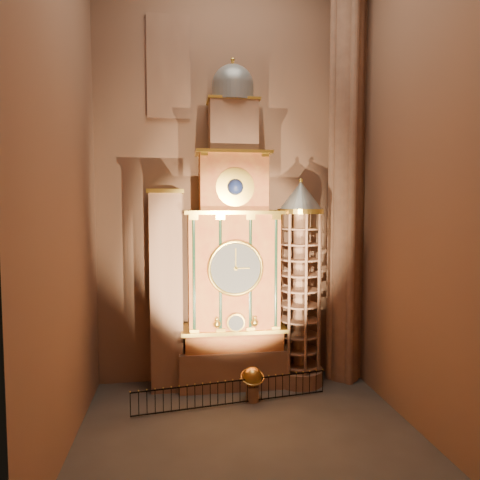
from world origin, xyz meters
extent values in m
plane|color=#383330|center=(0.00, 0.00, 0.00)|extent=(14.00, 14.00, 0.00)
plane|color=#835D46|center=(0.00, 6.00, 11.00)|extent=(22.00, 0.00, 22.00)
plane|color=#835D46|center=(-7.00, 0.00, 11.00)|extent=(0.00, 22.00, 22.00)
plane|color=#835D46|center=(7.00, 0.00, 11.00)|extent=(0.00, 22.00, 22.00)
cube|color=#8C634C|center=(0.00, 5.00, 1.00)|extent=(5.60, 2.20, 2.00)
cube|color=#953820|center=(0.00, 5.00, 2.50)|extent=(5.00, 2.00, 1.00)
cube|color=gold|center=(0.00, 4.95, 3.05)|extent=(5.40, 2.30, 0.18)
cube|color=#953820|center=(0.00, 5.00, 6.00)|extent=(4.60, 2.00, 6.00)
cylinder|color=black|center=(-2.05, 4.14, 6.00)|extent=(0.32, 0.32, 5.60)
cylinder|color=black|center=(-0.75, 4.14, 6.00)|extent=(0.32, 0.32, 5.60)
cylinder|color=black|center=(0.75, 4.14, 6.00)|extent=(0.32, 0.32, 5.60)
cylinder|color=black|center=(2.05, 4.14, 6.00)|extent=(0.32, 0.32, 5.60)
cube|color=gold|center=(0.00, 4.95, 9.05)|extent=(5.00, 2.25, 0.18)
cylinder|color=#2D3033|center=(0.00, 3.99, 6.30)|extent=(2.60, 0.12, 2.60)
torus|color=gold|center=(0.00, 3.94, 6.30)|extent=(2.80, 0.16, 2.80)
cylinder|color=gold|center=(0.00, 3.84, 3.60)|extent=(0.90, 0.10, 0.90)
sphere|color=gold|center=(-0.95, 3.89, 3.55)|extent=(0.36, 0.36, 0.36)
sphere|color=gold|center=(0.95, 3.89, 3.55)|extent=(0.36, 0.36, 0.36)
cube|color=#953820|center=(0.00, 5.00, 10.50)|extent=(3.40, 1.80, 3.00)
sphere|color=#0D1943|center=(0.00, 4.09, 10.30)|extent=(0.80, 0.80, 0.80)
cube|color=gold|center=(0.00, 4.95, 12.05)|extent=(3.80, 2.00, 0.15)
cube|color=#8C634C|center=(0.00, 5.00, 13.30)|extent=(2.40, 1.60, 2.60)
sphere|color=slate|center=(0.00, 5.00, 15.40)|extent=(2.10, 2.10, 2.10)
cylinder|color=gold|center=(0.00, 5.00, 16.30)|extent=(0.14, 0.14, 0.80)
cube|color=#8C634C|center=(-3.40, 5.00, 5.00)|extent=(1.60, 1.40, 10.00)
cube|color=gold|center=(-3.40, 4.58, 3.00)|extent=(1.35, 0.10, 2.10)
cube|color=#552C16|center=(-3.40, 4.52, 3.00)|extent=(1.05, 0.04, 1.75)
cube|color=gold|center=(-3.40, 4.58, 5.60)|extent=(1.35, 0.10, 2.10)
cube|color=#552C16|center=(-3.40, 4.52, 5.60)|extent=(1.05, 0.04, 1.75)
cube|color=gold|center=(-3.40, 4.58, 8.20)|extent=(1.35, 0.10, 2.10)
cube|color=#552C16|center=(-3.40, 4.52, 8.20)|extent=(1.05, 0.04, 1.75)
cube|color=gold|center=(-3.40, 5.00, 10.10)|extent=(1.80, 1.60, 0.20)
cylinder|color=#8C634C|center=(3.50, 4.70, 0.40)|extent=(2.50, 2.50, 0.80)
cylinder|color=#8C634C|center=(3.50, 4.70, 4.90)|extent=(0.70, 0.70, 8.20)
cylinder|color=gold|center=(3.50, 4.70, 9.10)|extent=(2.40, 2.40, 0.25)
cone|color=slate|center=(3.50, 4.70, 9.90)|extent=(2.30, 2.30, 1.50)
sphere|color=gold|center=(3.50, 4.70, 10.70)|extent=(0.20, 0.20, 0.20)
cylinder|color=#8C634C|center=(6.10, 5.00, 11.00)|extent=(1.60, 1.60, 22.00)
cylinder|color=#8C634C|center=(6.90, 5.00, 11.00)|extent=(0.44, 0.44, 22.00)
cylinder|color=#8C634C|center=(5.30, 5.00, 11.00)|extent=(0.44, 0.44, 22.00)
cylinder|color=#8C634C|center=(6.10, 5.80, 11.00)|extent=(0.44, 0.44, 22.00)
cylinder|color=#8C634C|center=(6.10, 4.20, 11.00)|extent=(0.44, 0.44, 22.00)
cube|color=navy|center=(-3.20, 5.94, 16.50)|extent=(2.00, 0.10, 5.00)
cube|color=#8C634C|center=(-3.20, 5.88, 16.50)|extent=(2.20, 0.06, 5.20)
cylinder|color=#8C634C|center=(0.66, 2.88, 0.36)|extent=(0.62, 0.62, 0.73)
sphere|color=#C08436|center=(0.66, 2.88, 1.20)|extent=(0.94, 0.94, 0.94)
torus|color=#C08436|center=(0.66, 2.88, 1.20)|extent=(1.22, 1.16, 0.50)
cube|color=black|center=(-0.33, 2.58, 1.16)|extent=(9.26, 1.34, 0.05)
cube|color=black|center=(-0.33, 2.58, 0.10)|extent=(9.26, 1.34, 0.05)
camera|label=1|loc=(-2.82, -16.80, 9.17)|focal=32.00mm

